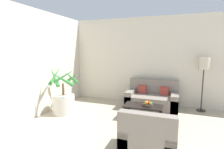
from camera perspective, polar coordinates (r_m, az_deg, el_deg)
wall_back at (r=5.55m, az=21.57°, el=3.95°), size 8.43×0.06×2.70m
potted_palm at (r=4.87m, az=-15.50°, el=-7.80°), size 0.85×0.86×1.28m
sofa_loveseat at (r=5.28m, az=12.92°, el=-7.84°), size 1.44×0.81×0.81m
floor_lamp at (r=5.33m, az=27.84°, el=2.24°), size 0.28×0.28×1.49m
coffee_table at (r=4.39m, az=10.17°, el=-10.50°), size 0.93×0.49×0.35m
fruit_bowl at (r=4.33m, az=11.67°, el=-9.74°), size 0.25×0.25×0.05m
apple_red at (r=4.34m, az=11.99°, el=-8.86°), size 0.07×0.07×0.07m
apple_green at (r=4.27m, az=12.46°, el=-9.18°), size 0.07×0.07×0.07m
orange_fruit at (r=4.27m, az=11.19°, el=-9.00°), size 0.09×0.09×0.09m
armchair at (r=3.01m, az=11.97°, el=-20.37°), size 0.82×0.81×0.82m
ottoman at (r=3.77m, az=14.97°, el=-15.99°), size 0.57×0.50×0.35m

